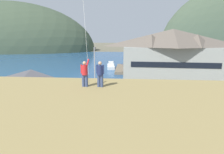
{
  "coord_description": "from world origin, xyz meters",
  "views": [
    {
      "loc": [
        2.24,
        -18.91,
        9.4
      ],
      "look_at": [
        -0.08,
        9.0,
        3.35
      ],
      "focal_mm": 29.65,
      "sensor_mm": 36.0,
      "label": 1
    }
  ],
  "objects_px": {
    "storage_shed_waterside": "(134,68)",
    "parking_light_pole": "(95,68)",
    "storage_shed_near_lot": "(32,86)",
    "parked_car_front_row_end": "(149,96)",
    "parked_car_lone_by_shed": "(217,97)",
    "person_companion": "(100,73)",
    "person_kite_flyer": "(85,73)",
    "parked_car_front_row_red": "(217,120)",
    "moored_boat_wharfside": "(111,66)",
    "parked_car_mid_row_center": "(161,116)",
    "wharf_dock": "(122,69)",
    "parked_car_corner_spot": "(38,110)",
    "parked_car_mid_row_far": "(112,116)",
    "harbor_lodge": "(172,54)"
  },
  "relations": [
    {
      "from": "parked_car_corner_spot",
      "to": "parked_car_mid_row_center",
      "type": "xyz_separation_m",
      "value": [
        14.04,
        -0.52,
        0.0
      ]
    },
    {
      "from": "wharf_dock",
      "to": "parked_car_front_row_end",
      "type": "relative_size",
      "value": 3.5
    },
    {
      "from": "parked_car_mid_row_center",
      "to": "wharf_dock",
      "type": "bearing_deg",
      "value": 98.83
    },
    {
      "from": "harbor_lodge",
      "to": "storage_shed_near_lot",
      "type": "distance_m",
      "value": 28.4
    },
    {
      "from": "parked_car_corner_spot",
      "to": "parked_car_front_row_end",
      "type": "distance_m",
      "value": 14.89
    },
    {
      "from": "wharf_dock",
      "to": "parked_car_mid_row_far",
      "type": "distance_m",
      "value": 35.09
    },
    {
      "from": "parking_light_pole",
      "to": "parked_car_mid_row_center",
      "type": "bearing_deg",
      "value": -49.1
    },
    {
      "from": "parked_car_front_row_red",
      "to": "parking_light_pole",
      "type": "distance_m",
      "value": 18.56
    },
    {
      "from": "parked_car_front_row_end",
      "to": "storage_shed_near_lot",
      "type": "bearing_deg",
      "value": -174.79
    },
    {
      "from": "storage_shed_near_lot",
      "to": "storage_shed_waterside",
      "type": "relative_size",
      "value": 1.63
    },
    {
      "from": "storage_shed_near_lot",
      "to": "parked_car_corner_spot",
      "type": "xyz_separation_m",
      "value": [
        3.1,
        -4.79,
        -1.53
      ]
    },
    {
      "from": "parked_car_lone_by_shed",
      "to": "person_kite_flyer",
      "type": "bearing_deg",
      "value": -138.04
    },
    {
      "from": "parked_car_mid_row_center",
      "to": "parked_car_front_row_red",
      "type": "bearing_deg",
      "value": -5.07
    },
    {
      "from": "wharf_dock",
      "to": "storage_shed_waterside",
      "type": "bearing_deg",
      "value": -73.42
    },
    {
      "from": "person_kite_flyer",
      "to": "storage_shed_near_lot",
      "type": "bearing_deg",
      "value": 130.63
    },
    {
      "from": "moored_boat_wharfside",
      "to": "harbor_lodge",
      "type": "bearing_deg",
      "value": -46.45
    },
    {
      "from": "moored_boat_wharfside",
      "to": "parked_car_front_row_red",
      "type": "xyz_separation_m",
      "value": [
        14.29,
        -37.55,
        0.34
      ]
    },
    {
      "from": "parked_car_mid_row_far",
      "to": "person_companion",
      "type": "relative_size",
      "value": 2.46
    },
    {
      "from": "parking_light_pole",
      "to": "person_companion",
      "type": "height_order",
      "value": "person_companion"
    },
    {
      "from": "storage_shed_near_lot",
      "to": "parked_car_corner_spot",
      "type": "bearing_deg",
      "value": -57.04
    },
    {
      "from": "storage_shed_waterside",
      "to": "person_companion",
      "type": "bearing_deg",
      "value": -96.4
    },
    {
      "from": "moored_boat_wharfside",
      "to": "parked_car_corner_spot",
      "type": "distance_m",
      "value": 36.91
    },
    {
      "from": "parked_car_front_row_end",
      "to": "person_companion",
      "type": "relative_size",
      "value": 2.46
    },
    {
      "from": "storage_shed_near_lot",
      "to": "moored_boat_wharfside",
      "type": "height_order",
      "value": "storage_shed_near_lot"
    },
    {
      "from": "moored_boat_wharfside",
      "to": "parked_car_front_row_red",
      "type": "distance_m",
      "value": 40.17
    },
    {
      "from": "parked_car_front_row_red",
      "to": "parked_car_lone_by_shed",
      "type": "bearing_deg",
      "value": 65.6
    },
    {
      "from": "parked_car_lone_by_shed",
      "to": "person_companion",
      "type": "relative_size",
      "value": 2.48
    },
    {
      "from": "parked_car_mid_row_center",
      "to": "person_kite_flyer",
      "type": "relative_size",
      "value": 2.29
    },
    {
      "from": "storage_shed_waterside",
      "to": "person_companion",
      "type": "relative_size",
      "value": 2.95
    },
    {
      "from": "moored_boat_wharfside",
      "to": "parked_car_mid_row_center",
      "type": "relative_size",
      "value": 1.62
    },
    {
      "from": "parked_car_mid_row_far",
      "to": "person_kite_flyer",
      "type": "bearing_deg",
      "value": -101.3
    },
    {
      "from": "parked_car_lone_by_shed",
      "to": "parked_car_front_row_end",
      "type": "relative_size",
      "value": 1.01
    },
    {
      "from": "person_companion",
      "to": "parking_light_pole",
      "type": "bearing_deg",
      "value": 101.34
    },
    {
      "from": "storage_shed_near_lot",
      "to": "parking_light_pole",
      "type": "bearing_deg",
      "value": 32.48
    },
    {
      "from": "harbor_lodge",
      "to": "parked_car_front_row_end",
      "type": "xyz_separation_m",
      "value": [
        -6.3,
        -14.97,
        -4.84
      ]
    },
    {
      "from": "person_kite_flyer",
      "to": "parked_car_front_row_red",
      "type": "bearing_deg",
      "value": 28.04
    },
    {
      "from": "parked_car_corner_spot",
      "to": "parked_car_mid_row_center",
      "type": "bearing_deg",
      "value": -2.13
    },
    {
      "from": "parked_car_front_row_red",
      "to": "moored_boat_wharfside",
      "type": "bearing_deg",
      "value": 110.83
    },
    {
      "from": "harbor_lodge",
      "to": "parked_car_corner_spot",
      "type": "bearing_deg",
      "value": -132.93
    },
    {
      "from": "moored_boat_wharfside",
      "to": "storage_shed_waterside",
      "type": "bearing_deg",
      "value": -63.68
    },
    {
      "from": "storage_shed_waterside",
      "to": "parked_car_front_row_red",
      "type": "distance_m",
      "value": 25.37
    },
    {
      "from": "storage_shed_waterside",
      "to": "parking_light_pole",
      "type": "xyz_separation_m",
      "value": [
        -6.93,
        -13.2,
        2.05
      ]
    },
    {
      "from": "person_companion",
      "to": "moored_boat_wharfside",
      "type": "bearing_deg",
      "value": 94.15
    },
    {
      "from": "storage_shed_waterside",
      "to": "parked_car_corner_spot",
      "type": "height_order",
      "value": "storage_shed_waterside"
    },
    {
      "from": "harbor_lodge",
      "to": "parked_car_mid_row_center",
      "type": "relative_size",
      "value": 5.14
    },
    {
      "from": "parked_car_front_row_end",
      "to": "person_companion",
      "type": "distance_m",
      "value": 15.84
    },
    {
      "from": "storage_shed_near_lot",
      "to": "parked_car_corner_spot",
      "type": "height_order",
      "value": "storage_shed_near_lot"
    },
    {
      "from": "moored_boat_wharfside",
      "to": "wharf_dock",
      "type": "bearing_deg",
      "value": -36.88
    },
    {
      "from": "parked_car_front_row_end",
      "to": "parked_car_front_row_red",
      "type": "bearing_deg",
      "value": -50.29
    },
    {
      "from": "parked_car_mid_row_far",
      "to": "parked_car_front_row_red",
      "type": "xyz_separation_m",
      "value": [
        10.87,
        0.09,
        0.0
      ]
    }
  ]
}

